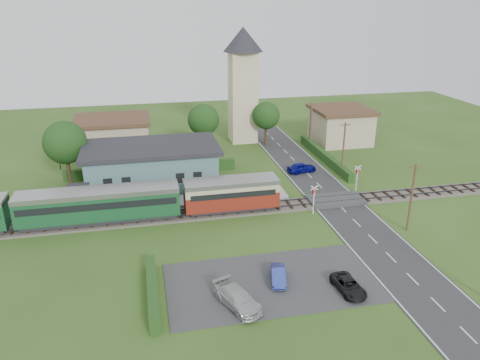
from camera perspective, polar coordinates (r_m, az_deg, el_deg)
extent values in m
plane|color=#2D4C19|center=(49.41, 1.73, -4.61)|extent=(120.00, 120.00, 0.00)
cube|color=#4C443D|center=(51.12, 1.19, -3.55)|extent=(76.00, 3.20, 0.20)
cube|color=#3F3F47|center=(50.35, 1.38, -3.56)|extent=(76.00, 0.08, 0.15)
cube|color=#3F3F47|center=(51.62, 1.01, -2.90)|extent=(76.00, 0.08, 0.15)
cube|color=#28282B|center=(52.50, 12.41, -3.47)|extent=(6.00, 70.00, 0.05)
cube|color=#333335|center=(38.98, 3.84, -12.34)|extent=(17.00, 9.00, 0.08)
cube|color=#333335|center=(54.07, 11.57, -2.41)|extent=(6.20, 3.40, 0.45)
cube|color=gray|center=(52.82, -10.25, -2.90)|extent=(30.00, 3.00, 0.45)
cube|color=beige|center=(52.74, -19.06, -2.14)|extent=(2.00, 2.00, 2.40)
cube|color=#232328|center=(52.27, -19.22, -0.85)|extent=(2.30, 2.30, 0.15)
cube|color=slate|center=(57.40, -10.66, 1.42)|extent=(15.00, 8.00, 4.80)
cube|color=#232328|center=(56.57, -10.84, 3.94)|extent=(16.00, 9.00, 0.50)
cube|color=#232328|center=(54.18, -10.40, -1.27)|extent=(1.20, 0.12, 2.20)
cube|color=black|center=(53.86, -15.81, -0.40)|extent=(1.00, 0.12, 1.20)
cube|color=black|center=(53.74, -13.69, -0.23)|extent=(1.00, 0.12, 1.20)
cube|color=black|center=(53.83, -7.31, 0.26)|extent=(1.00, 0.12, 1.20)
cube|color=black|center=(54.01, -5.20, 0.42)|extent=(1.00, 0.12, 1.20)
cube|color=#232328|center=(50.52, -1.06, -3.25)|extent=(9.00, 2.20, 0.50)
cube|color=maroon|center=(50.11, -1.07, -2.21)|extent=(10.00, 2.80, 1.80)
cube|color=#BBAD89|center=(49.62, -1.08, -0.89)|extent=(10.00, 2.82, 0.90)
cube|color=black|center=(49.75, -1.08, -1.26)|extent=(9.00, 2.88, 0.60)
cube|color=gray|center=(49.38, -1.09, -0.19)|extent=(10.00, 2.90, 0.45)
cube|color=#232328|center=(49.98, -16.59, -4.49)|extent=(15.20, 2.20, 0.50)
cube|color=#144625|center=(49.37, -16.78, -2.92)|extent=(16.00, 2.80, 2.60)
cube|color=black|center=(49.21, -16.82, -2.50)|extent=(15.40, 2.86, 0.70)
cube|color=gray|center=(48.83, -16.95, -1.42)|extent=(16.00, 2.90, 0.50)
cube|color=beige|center=(74.27, 0.36, 10.02)|extent=(4.00, 4.00, 14.00)
cone|color=#232328|center=(73.04, 0.37, 16.80)|extent=(6.00, 6.00, 3.60)
cube|color=tan|center=(70.83, -15.16, 4.96)|extent=(10.00, 8.00, 5.00)
cube|color=#472D1E|center=(70.14, -15.38, 7.11)|extent=(10.80, 8.80, 0.50)
cube|color=tan|center=(76.26, 12.16, 6.37)|extent=(8.00, 8.00, 5.00)
cube|color=#472D1E|center=(75.61, 12.32, 8.38)|extent=(8.80, 8.80, 0.50)
cube|color=#193814|center=(37.53, -10.62, -13.15)|extent=(0.80, 9.00, 1.20)
cube|color=#193814|center=(67.52, 10.24, 2.88)|extent=(0.80, 18.00, 1.20)
cube|color=#193814|center=(62.23, -10.71, 1.28)|extent=(22.00, 0.80, 1.30)
cylinder|color=#332316|center=(61.03, -20.15, 1.32)|extent=(0.44, 0.44, 4.12)
sphere|color=#143311|center=(60.04, -20.56, 4.31)|extent=(5.20, 5.20, 5.20)
cylinder|color=#332316|center=(69.51, -4.41, 4.85)|extent=(0.44, 0.44, 3.85)
sphere|color=#143311|center=(68.69, -4.49, 7.34)|extent=(4.60, 4.60, 4.60)
cylinder|color=#332316|center=(73.36, 3.16, 5.65)|extent=(0.44, 0.44, 3.58)
sphere|color=#143311|center=(72.63, 3.21, 7.85)|extent=(4.20, 4.20, 4.20)
cylinder|color=#473321|center=(48.27, 20.17, -2.08)|extent=(0.22, 0.22, 7.00)
cube|color=#473321|center=(47.16, 20.66, 1.49)|extent=(1.40, 0.10, 0.10)
cylinder|color=#473321|center=(61.42, 12.49, 3.69)|extent=(0.22, 0.22, 7.00)
cube|color=#473321|center=(60.55, 12.73, 6.57)|extent=(1.40, 0.10, 0.10)
cylinder|color=#473321|center=(72.04, 8.61, 6.56)|extent=(0.22, 0.22, 7.00)
cube|color=#473321|center=(71.30, 8.75, 9.05)|extent=(1.40, 0.10, 0.10)
cylinder|color=silver|center=(50.23, 8.97, -2.53)|extent=(0.12, 0.12, 3.00)
cube|color=#232328|center=(49.80, 9.04, -1.38)|extent=(0.35, 0.18, 0.55)
sphere|color=#FF190C|center=(49.64, 9.10, -1.27)|extent=(0.14, 0.14, 0.14)
sphere|color=#FF190C|center=(49.76, 9.08, -1.59)|extent=(0.14, 0.14, 0.14)
cube|color=silver|center=(49.65, 9.07, -0.95)|extent=(0.84, 0.05, 0.55)
cube|color=silver|center=(49.65, 9.07, -0.95)|extent=(0.84, 0.05, 0.55)
cylinder|color=silver|center=(57.06, 14.04, 0.05)|extent=(0.12, 0.12, 3.00)
cube|color=#232328|center=(56.68, 14.14, 1.08)|extent=(0.35, 0.18, 0.55)
sphere|color=#FF190C|center=(56.53, 14.21, 1.18)|extent=(0.14, 0.14, 0.14)
sphere|color=#FF190C|center=(56.63, 14.18, 0.90)|extent=(0.14, 0.14, 0.14)
cube|color=silver|center=(56.55, 14.18, 1.46)|extent=(0.84, 0.05, 0.55)
cube|color=silver|center=(56.55, 14.18, 1.46)|extent=(0.84, 0.05, 0.55)
cylinder|color=#3F3F47|center=(66.85, -21.30, 3.26)|extent=(0.14, 0.14, 5.00)
sphere|color=orange|center=(66.18, -21.59, 5.31)|extent=(0.30, 0.30, 0.30)
cylinder|color=#3F3F47|center=(77.43, 8.54, 6.84)|extent=(0.14, 0.14, 5.00)
sphere|color=orange|center=(76.85, 8.65, 8.64)|extent=(0.30, 0.30, 0.30)
imported|color=#080973|center=(62.16, 7.53, 1.51)|extent=(4.06, 2.22, 1.31)
imported|color=#2C3F9E|center=(38.82, 4.69, -11.50)|extent=(1.84, 3.41, 1.07)
imported|color=#B4B4B4|center=(35.90, -0.32, -14.20)|extent=(3.59, 5.03, 1.35)
imported|color=black|center=(38.49, 13.10, -12.42)|extent=(2.00, 3.81, 1.02)
imported|color=gray|center=(53.22, -3.24, -0.97)|extent=(0.79, 0.59, 1.97)
imported|color=gray|center=(52.68, -15.36, -2.17)|extent=(0.63, 0.81, 1.65)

